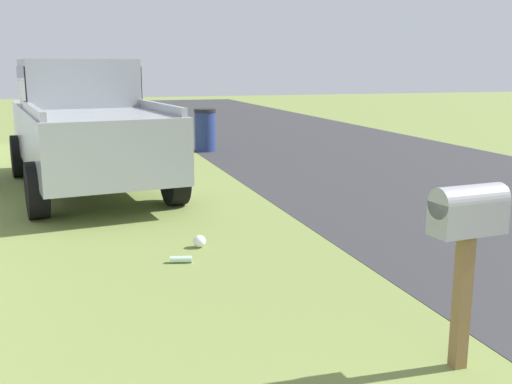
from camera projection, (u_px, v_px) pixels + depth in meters
The scene contains 5 objects.
mailbox at pixel (468, 224), 3.80m from camera, with size 0.24×0.51×1.24m.
pickup_truck at pixel (84, 121), 9.72m from camera, with size 5.31×2.68×2.09m.
trash_bin at pixel (205, 130), 14.07m from camera, with size 0.52×0.52×1.00m.
litter_bottle_by_mailbox at pixel (181, 259), 6.11m from camera, with size 0.07×0.07×0.22m, color #B2D8BF.
litter_bag_near_hydrant at pixel (199, 241), 6.62m from camera, with size 0.14×0.14×0.14m, color silver.
Camera 1 is at (0.10, 1.69, 1.98)m, focal length 41.77 mm.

